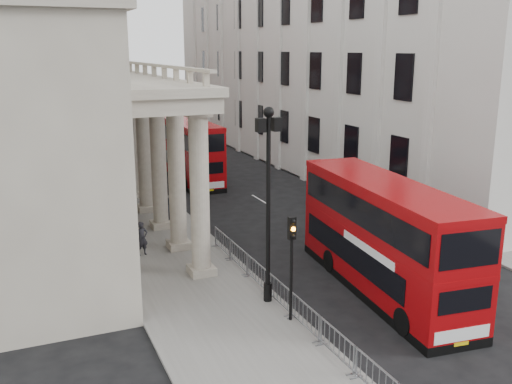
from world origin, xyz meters
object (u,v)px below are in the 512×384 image
lamp_post_south (268,193)px  pedestrian_b (132,233)px  bus_near (384,235)px  lamp_post_north (124,114)px  pedestrian_a (142,239)px  pedestrian_c (169,211)px  bus_far (188,149)px  traffic_light (292,249)px  monument_column (100,18)px  lamp_post_mid (169,138)px

lamp_post_south → pedestrian_b: bearing=113.7°
bus_near → pedestrian_b: size_ratio=7.31×
lamp_post_north → pedestrian_a: size_ratio=4.60×
lamp_post_north → pedestrian_c: bearing=-93.2°
lamp_post_north → pedestrian_c: size_ratio=4.85×
bus_far → pedestrian_a: size_ratio=6.37×
lamp_post_south → traffic_light: (0.10, -2.02, -1.80)m
monument_column → lamp_post_north: monument_column is taller
bus_far → lamp_post_south: bearing=-98.2°
pedestrian_c → pedestrian_b: bearing=-127.5°
lamp_post_south → pedestrian_a: size_ratio=4.60×
monument_column → pedestrian_a: monument_column is taller
lamp_post_mid → pedestrian_a: bearing=-114.4°
pedestrian_a → lamp_post_south: bearing=-76.4°
pedestrian_c → bus_far: bearing=74.2°
monument_column → lamp_post_north: 57.46m
pedestrian_b → monument_column: bearing=-82.9°
lamp_post_mid → pedestrian_b: (-4.02, -6.84, -3.98)m
traffic_light → pedestrian_a: bearing=111.7°
traffic_light → bus_near: size_ratio=0.36×
lamp_post_north → bus_near: bearing=-80.8°
monument_column → bus_far: size_ratio=4.70×
lamp_post_north → traffic_light: lamp_post_north is taller
monument_column → pedestrian_c: monument_column is taller
traffic_light → bus_far: bearing=82.2°
bus_near → bus_far: size_ratio=1.03×
lamp_post_south → bus_far: 24.97m
bus_far → pedestrian_b: 17.35m
pedestrian_c → lamp_post_mid: bearing=79.4°
bus_near → lamp_post_north: bearing=105.0°
lamp_post_south → pedestrian_b: (-4.02, 9.16, -3.98)m
lamp_post_mid → bus_far: size_ratio=0.72×
lamp_post_north → pedestrian_c: (-1.09, -19.72, -3.93)m
bus_near → bus_far: bus_near is taller
bus_near → lamp_post_south: bearing=177.7°
lamp_post_north → pedestrian_b: bearing=-100.0°
lamp_post_north → pedestrian_c: lamp_post_north is taller
bus_near → pedestrian_a: size_ratio=6.55×
monument_column → pedestrian_a: size_ratio=29.96×
pedestrian_b → pedestrian_c: (2.93, 3.12, 0.05)m
lamp_post_north → pedestrian_b: 23.53m
monument_column → lamp_post_south: 88.94m
lamp_post_mid → traffic_light: lamp_post_mid is taller
traffic_light → lamp_post_south: bearing=92.8°
bus_far → pedestrian_a: bearing=-113.5°
lamp_post_mid → bus_near: lamp_post_mid is taller
pedestrian_b → pedestrian_c: size_ratio=0.95×
lamp_post_mid → pedestrian_c: lamp_post_mid is taller
lamp_post_mid → bus_near: bearing=-72.4°
lamp_post_mid → pedestrian_b: 8.87m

